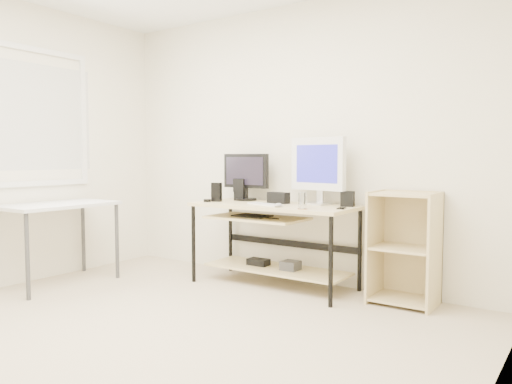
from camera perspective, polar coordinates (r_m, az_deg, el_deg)
The scene contains 16 objects.
room at distance 3.33m, azimuth -15.21°, elevation 6.36°, with size 4.01×4.01×2.62m.
desk at distance 4.53m, azimuth 1.78°, elevation -4.03°, with size 1.50×0.65×0.75m.
side_table at distance 4.93m, azimuth -21.73°, elevation -2.12°, with size 0.60×1.00×0.75m.
shelf_unit at distance 4.19m, azimuth 16.74°, elevation -6.06°, with size 0.50×0.40×0.90m.
black_monitor at distance 4.85m, azimuth -1.17°, elevation 2.09°, with size 0.50×0.21×0.45m.
white_imac at distance 4.46m, azimuth 7.08°, elevation 2.99°, with size 0.56×0.18×0.60m.
keyboard at distance 4.40m, azimuth 1.04°, elevation -1.41°, with size 0.38×0.11×0.01m, color silver.
mouse at distance 4.23m, azimuth 2.53°, elevation -1.50°, with size 0.06×0.10×0.03m, color #ABABB0.
center_speaker at distance 4.57m, azimuth 2.58°, elevation -0.67°, with size 0.20×0.09×0.10m, color black.
speaker_left at distance 4.87m, azimuth -1.83°, elevation 0.34°, with size 0.13×0.13×0.21m.
speaker_right at distance 4.35m, azimuth 10.43°, elevation -0.77°, with size 0.11×0.11×0.13m, color black.
audio_controller at distance 4.75m, azimuth -4.53°, elevation -0.01°, with size 0.09×0.06×0.18m, color black.
volume_puck at distance 4.72m, azimuth -5.60°, elevation -0.97°, with size 0.07×0.07×0.03m, color black.
smartphone at distance 4.14m, azimuth 9.75°, elevation -1.85°, with size 0.06×0.11×0.01m, color black.
coaster at distance 4.07m, azimuth 5.33°, elevation -1.93°, with size 0.08×0.08×0.01m, color #AB764D.
drinking_glass at distance 4.06m, azimuth 5.34°, elevation -0.96°, with size 0.07×0.07×0.13m, color white.
Camera 1 is at (2.40, -2.11, 1.17)m, focal length 35.00 mm.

